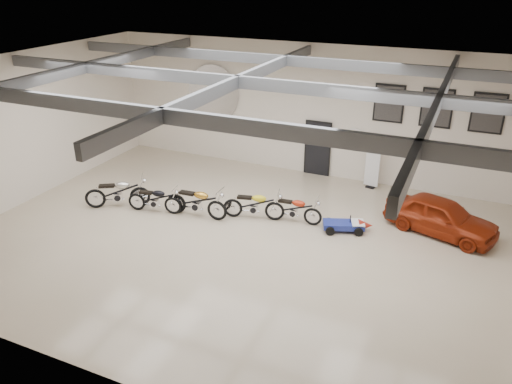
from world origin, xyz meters
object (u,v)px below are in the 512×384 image
at_px(go_kart, 348,223).
at_px(vintage_car, 441,216).
at_px(motorcycle_silver, 117,192).
at_px(motorcycle_yellow, 254,204).
at_px(motorcycle_black, 154,199).
at_px(banner_stand, 373,163).
at_px(motorcycle_red, 293,208).
at_px(motorcycle_gold, 196,201).

relative_size(go_kart, vintage_car, 0.46).
height_order(motorcycle_silver, vintage_car, vintage_car).
bearing_deg(motorcycle_yellow, motorcycle_black, -178.43).
distance_m(banner_stand, motorcycle_yellow, 5.00).
height_order(motorcycle_black, go_kart, motorcycle_black).
bearing_deg(motorcycle_yellow, motorcycle_red, -0.78).
bearing_deg(banner_stand, vintage_car, -34.54).
bearing_deg(motorcycle_red, motorcycle_silver, -170.14).
bearing_deg(motorcycle_red, vintage_car, 11.15).
distance_m(motorcycle_red, vintage_car, 4.49).
xyz_separation_m(motorcycle_red, go_kart, (1.76, 0.11, -0.20)).
distance_m(motorcycle_yellow, motorcycle_red, 1.29).
height_order(banner_stand, go_kart, banner_stand).
relative_size(motorcycle_red, go_kart, 1.19).
distance_m(banner_stand, vintage_car, 3.73).
xyz_separation_m(motorcycle_yellow, motorcycle_red, (1.25, 0.30, -0.03)).
relative_size(motorcycle_black, motorcycle_gold, 0.87).
bearing_deg(go_kart, motorcycle_yellow, 167.08).
xyz_separation_m(go_kart, vintage_car, (2.59, 1.02, 0.29)).
bearing_deg(go_kart, motorcycle_black, 171.27).
xyz_separation_m(motorcycle_red, vintage_car, (4.35, 1.13, 0.10)).
xyz_separation_m(motorcycle_black, go_kart, (6.21, 1.30, -0.20)).
bearing_deg(motorcycle_red, motorcycle_yellow, -170.08).
xyz_separation_m(banner_stand, motorcycle_black, (-6.15, -4.91, -0.50)).
relative_size(motorcycle_black, motorcycle_yellow, 0.94).
xyz_separation_m(motorcycle_black, motorcycle_gold, (1.43, 0.28, 0.07)).
bearing_deg(motorcycle_gold, motorcycle_black, -171.85).
distance_m(motorcycle_black, motorcycle_yellow, 3.32).
height_order(motorcycle_black, motorcycle_gold, motorcycle_gold).
bearing_deg(banner_stand, motorcycle_silver, -136.20).
relative_size(banner_stand, motorcycle_black, 1.07).
bearing_deg(motorcycle_black, go_kart, 1.02).
relative_size(motorcycle_black, vintage_car, 0.55).
relative_size(motorcycle_yellow, motorcycle_red, 1.07).
height_order(motorcycle_gold, motorcycle_yellow, motorcycle_gold).
xyz_separation_m(motorcycle_black, vintage_car, (8.80, 2.32, 0.09)).
distance_m(motorcycle_silver, motorcycle_red, 5.98).
bearing_deg(vintage_car, motorcycle_yellow, 121.54).
bearing_deg(banner_stand, go_kart, -79.30).
distance_m(motorcycle_black, go_kart, 6.35).
distance_m(motorcycle_silver, go_kart, 7.72).
xyz_separation_m(motorcycle_yellow, vintage_car, (5.60, 1.43, 0.06)).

